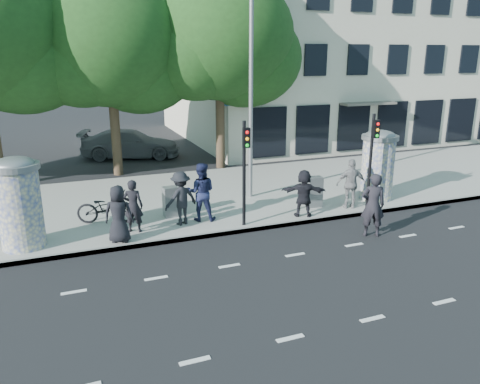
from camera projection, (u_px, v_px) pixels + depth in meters
name	position (u px, v px, depth m)	size (l,w,h in m)	color
ground	(320.00, 276.00, 12.12)	(120.00, 120.00, 0.00)	black
sidewalk	(224.00, 195.00, 18.80)	(40.00, 8.00, 0.15)	gray
curb	(264.00, 227.00, 15.27)	(40.00, 0.10, 0.16)	slate
lane_dash_near	(372.00, 319.00, 10.15)	(32.00, 0.12, 0.01)	silver
lane_dash_far	(295.00, 255.00, 13.37)	(32.00, 0.12, 0.01)	silver
ad_column_left	(19.00, 201.00, 13.20)	(1.36, 1.36, 2.65)	beige
ad_column_right	(378.00, 163.00, 17.68)	(1.36, 1.36, 2.65)	beige
traffic_pole_near	(245.00, 163.00, 14.66)	(0.22, 0.31, 3.40)	black
traffic_pole_far	(372.00, 152.00, 16.33)	(0.22, 0.31, 3.40)	black
street_lamp	(252.00, 75.00, 16.96)	(0.25, 0.93, 8.00)	slate
tree_near_left	(109.00, 41.00, 20.52)	(6.80, 6.80, 8.97)	#38281C
tree_center	(219.00, 36.00, 21.83)	(7.00, 7.00, 9.30)	#38281C
building	(327.00, 46.00, 32.43)	(20.30, 15.85, 12.00)	beige
ped_a	(119.00, 214.00, 13.69)	(0.85, 0.55, 1.73)	black
ped_b	(133.00, 206.00, 14.49)	(0.61, 0.40, 1.68)	black
ped_c	(201.00, 192.00, 15.48)	(0.95, 0.74, 1.96)	#1A1F42
ped_d	(181.00, 198.00, 15.13)	(1.14, 0.66, 1.77)	black
ped_e	(351.00, 184.00, 16.72)	(1.06, 0.60, 1.81)	slate
ped_f	(304.00, 193.00, 15.90)	(1.52, 0.55, 1.64)	black
man_road	(373.00, 205.00, 14.50)	(0.74, 0.49, 2.03)	black
bicycle	(108.00, 208.00, 15.33)	(2.00, 0.70, 1.05)	black
cabinet_left	(171.00, 202.00, 15.97)	(0.50, 0.36, 1.04)	gray
cabinet_right	(314.00, 192.00, 16.99)	(0.53, 0.39, 1.11)	slate
car_right	(130.00, 144.00, 25.69)	(5.28, 2.15, 1.53)	slate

